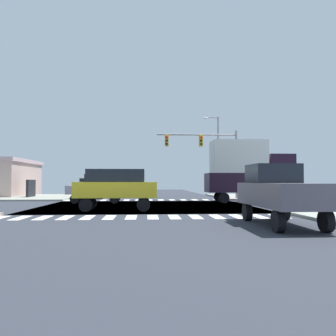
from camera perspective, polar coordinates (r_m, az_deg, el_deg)
ground at (r=23.71m, az=-3.44°, el=-6.23°), size 90.00×90.00×0.05m
sidewalk_corner_ne at (r=38.01m, az=16.57°, el=-4.46°), size 12.00×12.00×0.14m
sidewalk_corner_nw at (r=37.95m, az=-23.59°, el=-4.37°), size 12.00×12.00×0.14m
crosswalk_near at (r=16.44m, az=-4.24°, el=-7.96°), size 13.50×2.00×0.01m
crosswalk_far at (r=31.00m, az=-3.95°, el=-5.21°), size 13.50×2.00×0.01m
traffic_signal_mast at (r=31.83m, az=6.04°, el=3.24°), size 7.31×0.55×6.25m
street_lamp at (r=38.62m, az=7.82°, el=3.07°), size 1.78×0.32×8.71m
sedan_nearside_1 at (r=27.42m, az=-11.62°, el=-3.25°), size 4.30×1.80×1.88m
suv_crossing_1 at (r=55.42m, az=-5.61°, el=-2.40°), size 1.96×4.60×2.34m
suv_queued_2 at (r=42.09m, az=-6.24°, el=-2.49°), size 1.96×4.60×2.34m
sedan_leading_2 at (r=42.57m, az=-10.27°, el=-2.84°), size 1.80×4.30×1.88m
box_truck_trailing_1 at (r=28.35m, az=13.02°, el=-0.27°), size 7.20×2.40×4.85m
suv_middle_3 at (r=35.14m, az=-11.68°, el=-2.54°), size 1.96×4.60×2.34m
suv_outer_4 at (r=20.22m, az=-8.43°, el=-2.90°), size 4.60×1.96×2.34m
pickup_inner_2 at (r=14.01m, az=17.66°, el=-3.60°), size 2.00×5.10×2.35m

